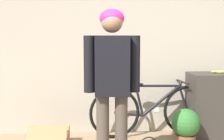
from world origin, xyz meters
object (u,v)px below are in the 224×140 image
Objects in this scene: person at (112,74)px; cardboard_box at (49,138)px; banana at (220,72)px; potted_plant at (186,126)px; bicycle at (151,110)px.

person is 1.40m from cardboard_box.
banana reaches higher than potted_plant.
banana is 0.60× the size of potted_plant.
bicycle reaches higher than cardboard_box.
bicycle is at bearing 178.88° from banana.
person is 1.44m from bicycle.
banana is at bearing 8.28° from cardboard_box.
bicycle is at bearing 14.57° from cardboard_box.
person is 1.95m from banana.
person is 1.43m from potted_plant.
potted_plant is (1.76, -0.07, 0.14)m from cardboard_box.
person is at bearing -44.55° from cardboard_box.
cardboard_box is (-1.40, -0.36, -0.26)m from bicycle.
potted_plant is at bearing 36.22° from person.
bicycle reaches higher than potted_plant.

